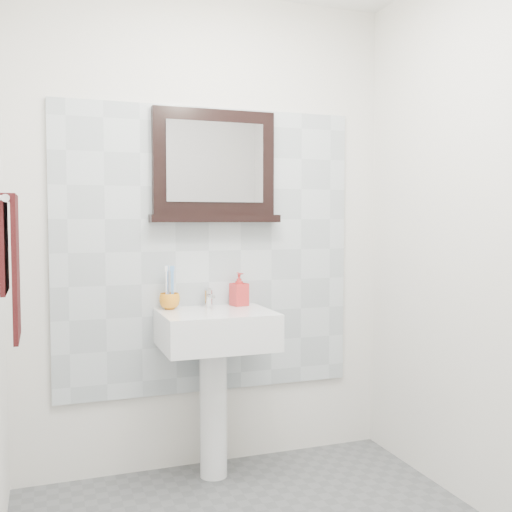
{
  "coord_description": "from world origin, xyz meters",
  "views": [
    {
      "loc": [
        -0.83,
        -1.98,
        1.31
      ],
      "look_at": [
        0.08,
        0.55,
        1.15
      ],
      "focal_mm": 42.0,
      "sensor_mm": 36.0,
      "label": 1
    }
  ],
  "objects_px": {
    "toothbrush_cup": "(170,301)",
    "framed_mirror": "(214,169)",
    "soap_dispenser": "(239,289)",
    "hand_towel": "(11,256)",
    "pedestal_sink": "(216,347)"
  },
  "relations": [
    {
      "from": "pedestal_sink",
      "to": "soap_dispenser",
      "type": "bearing_deg",
      "value": 39.12
    },
    {
      "from": "pedestal_sink",
      "to": "framed_mirror",
      "type": "distance_m",
      "value": 0.92
    },
    {
      "from": "pedestal_sink",
      "to": "framed_mirror",
      "type": "relative_size",
      "value": 1.39
    },
    {
      "from": "hand_towel",
      "to": "framed_mirror",
      "type": "bearing_deg",
      "value": 31.81
    },
    {
      "from": "toothbrush_cup",
      "to": "soap_dispenser",
      "type": "relative_size",
      "value": 0.59
    },
    {
      "from": "soap_dispenser",
      "to": "framed_mirror",
      "type": "xyz_separation_m",
      "value": [
        -0.12,
        0.05,
        0.63
      ]
    },
    {
      "from": "toothbrush_cup",
      "to": "soap_dispenser",
      "type": "height_order",
      "value": "soap_dispenser"
    },
    {
      "from": "toothbrush_cup",
      "to": "soap_dispenser",
      "type": "distance_m",
      "value": 0.37
    },
    {
      "from": "toothbrush_cup",
      "to": "pedestal_sink",
      "type": "bearing_deg",
      "value": -33.36
    },
    {
      "from": "toothbrush_cup",
      "to": "hand_towel",
      "type": "distance_m",
      "value": 0.94
    },
    {
      "from": "framed_mirror",
      "to": "soap_dispenser",
      "type": "bearing_deg",
      "value": -22.47
    },
    {
      "from": "toothbrush_cup",
      "to": "framed_mirror",
      "type": "height_order",
      "value": "framed_mirror"
    },
    {
      "from": "framed_mirror",
      "to": "hand_towel",
      "type": "bearing_deg",
      "value": -148.19
    },
    {
      "from": "soap_dispenser",
      "to": "hand_towel",
      "type": "distance_m",
      "value": 1.24
    },
    {
      "from": "pedestal_sink",
      "to": "hand_towel",
      "type": "bearing_deg",
      "value": -155.72
    }
  ]
}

